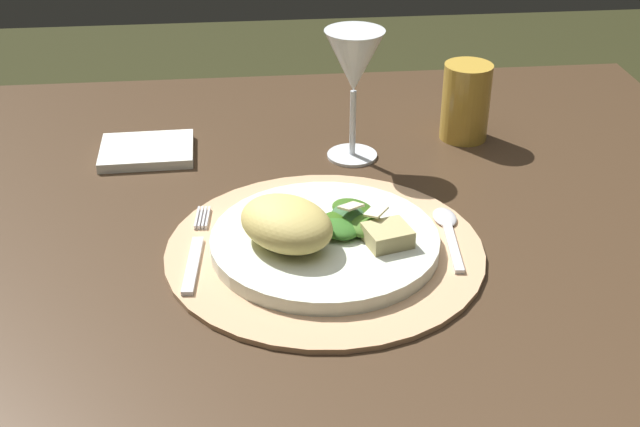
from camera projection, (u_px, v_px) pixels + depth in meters
dining_table at (296, 305)px, 1.08m from camera, size 1.15×0.83×0.70m
placemat at (325, 250)px, 0.90m from camera, size 0.34×0.34×0.01m
dinner_plate at (325, 242)px, 0.90m from camera, size 0.24×0.24×0.02m
pasta_serving at (286, 223)px, 0.87m from camera, size 0.13×0.14×0.05m
salad_greens at (349, 220)px, 0.91m from camera, size 0.09×0.10×0.03m
bread_piece at (388, 235)px, 0.88m from camera, size 0.05×0.05×0.02m
fork at (196, 252)px, 0.89m from camera, size 0.03×0.17×0.00m
spoon at (447, 227)px, 0.93m from camera, size 0.03×0.13×0.01m
napkin at (147, 151)px, 1.11m from camera, size 0.12×0.10×0.01m
wine_glass at (354, 66)px, 1.04m from camera, size 0.08×0.08×0.17m
amber_tumbler at (466, 102)px, 1.13m from camera, size 0.06×0.06×0.10m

